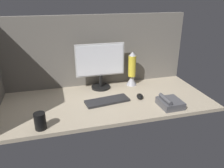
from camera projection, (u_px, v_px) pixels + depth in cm
name	position (u px, v px, depth cm)	size (l,w,h in cm)	color
ground_plane	(104.00, 101.00, 192.41)	(180.00, 80.00, 3.00)	tan
cubicle_wall_back	(95.00, 51.00, 212.40)	(180.00, 5.00, 67.19)	slate
monitor	(100.00, 64.00, 205.56)	(45.77, 18.00, 42.99)	black
keyboard	(107.00, 101.00, 186.49)	(37.00, 13.00, 2.00)	#262628
mouse	(140.00, 96.00, 193.04)	(5.60, 9.60, 3.40)	black
mug_black_travel	(40.00, 121.00, 147.95)	(7.76, 7.76, 11.86)	black
lava_lamp	(132.00, 71.00, 216.32)	(10.26, 10.26, 33.57)	#A5A5AD
desk_phone	(170.00, 103.00, 178.43)	(17.47, 19.42, 8.80)	#4C4C51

